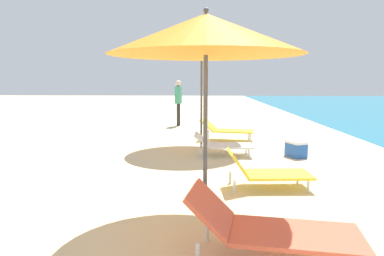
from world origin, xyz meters
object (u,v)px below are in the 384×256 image
cooler_box (296,149)px  lounger_farthest_inland (222,144)px  lounger_second_shoreside (266,171)px  lounger_farthest_shoreside (226,129)px  umbrella_farthest (202,44)px  lounger_second_inland (269,227)px  umbrella_second (206,35)px  person_walking_near (178,98)px

cooler_box → lounger_farthest_inland: bearing=175.3°
lounger_second_shoreside → lounger_farthest_shoreside: bearing=90.9°
cooler_box → umbrella_farthest: bearing=152.7°
lounger_second_inland → lounger_farthest_inland: (-0.18, 4.60, -0.06)m
lounger_second_inland → lounger_second_shoreside: bearing=90.4°
umbrella_farthest → lounger_second_shoreside: bearing=-73.1°
lounger_farthest_shoreside → lounger_second_inland: bearing=-77.8°
umbrella_second → person_walking_near: size_ratio=1.46×
umbrella_farthest → cooler_box: size_ratio=5.67×
person_walking_near → cooler_box: person_walking_near is taller
umbrella_farthest → lounger_farthest_inland: umbrella_farthest is taller
lounger_second_inland → person_walking_near: size_ratio=0.98×
lounger_second_inland → cooler_box: size_ratio=3.20×
lounger_second_shoreside → person_walking_near: bearing=100.5°
lounger_second_inland → cooler_box: bearing=82.0°
lounger_second_inland → lounger_farthest_inland: bearing=101.7°
lounger_second_inland → lounger_farthest_shoreside: size_ratio=1.05×
lounger_farthest_shoreside → lounger_farthest_inland: lounger_farthest_shoreside is taller
person_walking_near → lounger_second_inland: bearing=-77.0°
lounger_second_shoreside → lounger_farthest_shoreside: lounger_farthest_shoreside is taller
lounger_farthest_inland → person_walking_near: (-1.34, 5.17, 0.75)m
umbrella_farthest → cooler_box: bearing=-27.3°
umbrella_second → umbrella_farthest: umbrella_farthest is taller
cooler_box → lounger_farthest_shoreside: bearing=122.7°
lounger_second_shoreside → person_walking_near: person_walking_near is taller
lounger_farthest_inland → person_walking_near: 5.40m
lounger_second_inland → lounger_farthest_shoreside: (0.02, 6.61, -0.01)m
lounger_farthest_shoreside → lounger_farthest_inland: bearing=-83.4°
lounger_second_inland → lounger_farthest_inland: lounger_second_inland is taller
lounger_second_inland → cooler_box: lounger_second_inland is taller
person_walking_near → lounger_farthest_inland: bearing=-71.3°
umbrella_farthest → person_walking_near: 4.58m
lounger_second_shoreside → umbrella_farthest: 4.12m
umbrella_second → lounger_second_shoreside: bearing=53.9°
umbrella_farthest → cooler_box: 3.28m
lounger_farthest_shoreside → person_walking_near: (-1.54, 3.16, 0.70)m
person_walking_near → cooler_box: 6.11m
person_walking_near → lounger_second_shoreside: bearing=-71.9°
lounger_farthest_inland → lounger_second_shoreside: bearing=-76.3°
umbrella_farthest → lounger_farthest_shoreside: size_ratio=1.86×
lounger_second_shoreside → cooler_box: (1.04, 2.25, -0.08)m
lounger_second_shoreside → cooler_box: bearing=61.7°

